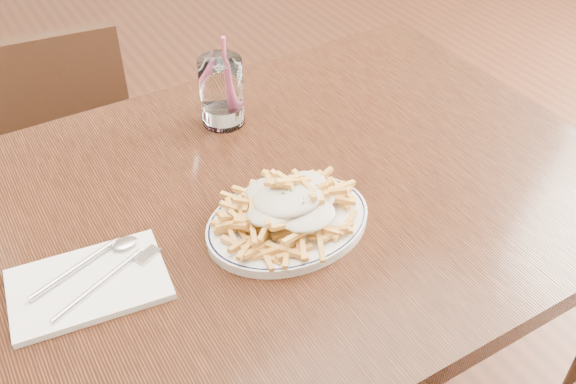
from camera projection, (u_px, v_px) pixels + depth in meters
table at (264, 232)px, 1.09m from camera, size 1.20×0.80×0.75m
chair_far at (58, 147)px, 1.65m from camera, size 0.41×0.41×0.80m
fries_plate at (288, 222)px, 0.99m from camera, size 0.32×0.30×0.02m
loaded_fries at (288, 202)px, 0.96m from camera, size 0.21×0.16×0.06m
napkin at (89, 284)px, 0.89m from camera, size 0.23×0.17×0.01m
cutlery at (86, 278)px, 0.89m from camera, size 0.20×0.14×0.01m
water_glass at (222, 96)px, 1.18m from camera, size 0.08×0.08×0.18m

